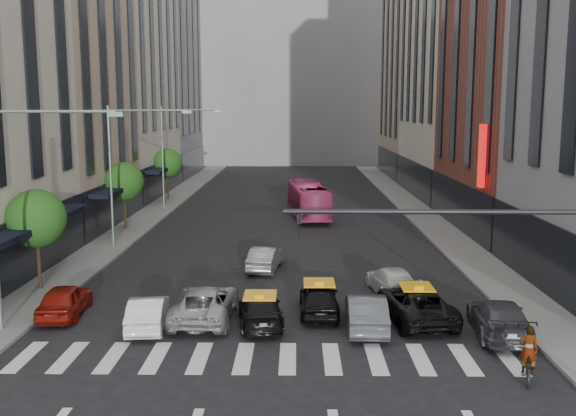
{
  "coord_description": "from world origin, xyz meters",
  "views": [
    {
      "loc": [
        0.92,
        -20.62,
        8.96
      ],
      "look_at": [
        0.47,
        11.3,
        4.0
      ],
      "focal_mm": 40.0,
      "sensor_mm": 36.0,
      "label": 1
    }
  ],
  "objects_px": {
    "car_red": "(65,300)",
    "taxi_center": "(319,299)",
    "streetlamp_near": "(16,188)",
    "motorcycle": "(527,367)",
    "streetlamp_far": "(173,144)",
    "taxi_left": "(260,310)",
    "streetlamp_mid": "(125,157)",
    "car_white_front": "(148,312)",
    "bus": "(308,200)"
  },
  "relations": [
    {
      "from": "streetlamp_far",
      "to": "motorcycle",
      "type": "distance_m",
      "value": 41.17
    },
    {
      "from": "car_red",
      "to": "motorcycle",
      "type": "distance_m",
      "value": 18.95
    },
    {
      "from": "streetlamp_near",
      "to": "taxi_center",
      "type": "distance_m",
      "value": 13.27
    },
    {
      "from": "car_red",
      "to": "car_white_front",
      "type": "xyz_separation_m",
      "value": [
        4.0,
        -1.54,
        -0.04
      ]
    },
    {
      "from": "streetlamp_mid",
      "to": "car_white_front",
      "type": "bearing_deg",
      "value": -72.45
    },
    {
      "from": "streetlamp_mid",
      "to": "taxi_center",
      "type": "bearing_deg",
      "value": -48.42
    },
    {
      "from": "streetlamp_far",
      "to": "taxi_left",
      "type": "distance_m",
      "value": 32.72
    },
    {
      "from": "streetlamp_far",
      "to": "car_red",
      "type": "height_order",
      "value": "streetlamp_far"
    },
    {
      "from": "car_red",
      "to": "bus",
      "type": "bearing_deg",
      "value": -117.25
    },
    {
      "from": "taxi_left",
      "to": "motorcycle",
      "type": "bearing_deg",
      "value": 142.8
    },
    {
      "from": "car_white_front",
      "to": "taxi_center",
      "type": "bearing_deg",
      "value": -171.63
    },
    {
      "from": "streetlamp_far",
      "to": "bus",
      "type": "bearing_deg",
      "value": -16.88
    },
    {
      "from": "streetlamp_mid",
      "to": "bus",
      "type": "relative_size",
      "value": 0.87
    },
    {
      "from": "streetlamp_mid",
      "to": "taxi_left",
      "type": "xyz_separation_m",
      "value": [
        9.44,
        -14.88,
        -5.27
      ]
    },
    {
      "from": "streetlamp_near",
      "to": "bus",
      "type": "bearing_deg",
      "value": 67.27
    },
    {
      "from": "taxi_left",
      "to": "streetlamp_near",
      "type": "bearing_deg",
      "value": 0.07
    },
    {
      "from": "taxi_left",
      "to": "car_red",
      "type": "bearing_deg",
      "value": -14.0
    },
    {
      "from": "streetlamp_near",
      "to": "streetlamp_far",
      "type": "xyz_separation_m",
      "value": [
        0.0,
        32.0,
        0.0
      ]
    },
    {
      "from": "car_white_front",
      "to": "bus",
      "type": "height_order",
      "value": "bus"
    },
    {
      "from": "streetlamp_near",
      "to": "car_red",
      "type": "relative_size",
      "value": 2.16
    },
    {
      "from": "motorcycle",
      "to": "taxi_left",
      "type": "bearing_deg",
      "value": -13.35
    },
    {
      "from": "taxi_center",
      "to": "motorcycle",
      "type": "height_order",
      "value": "taxi_center"
    },
    {
      "from": "streetlamp_mid",
      "to": "streetlamp_far",
      "type": "height_order",
      "value": "same"
    },
    {
      "from": "streetlamp_far",
      "to": "car_red",
      "type": "bearing_deg",
      "value": -88.38
    },
    {
      "from": "streetlamp_mid",
      "to": "motorcycle",
      "type": "xyz_separation_m",
      "value": [
        18.64,
        -20.3,
        -5.43
      ]
    },
    {
      "from": "streetlamp_near",
      "to": "motorcycle",
      "type": "distance_m",
      "value": 19.89
    },
    {
      "from": "taxi_center",
      "to": "motorcycle",
      "type": "distance_m",
      "value": 9.57
    },
    {
      "from": "taxi_center",
      "to": "bus",
      "type": "bearing_deg",
      "value": -90.45
    },
    {
      "from": "car_white_front",
      "to": "taxi_left",
      "type": "distance_m",
      "value": 4.62
    },
    {
      "from": "taxi_center",
      "to": "motorcycle",
      "type": "relative_size",
      "value": 2.33
    },
    {
      "from": "taxi_center",
      "to": "taxi_left",
      "type": "bearing_deg",
      "value": 29.01
    },
    {
      "from": "streetlamp_mid",
      "to": "streetlamp_far",
      "type": "bearing_deg",
      "value": 90.0
    },
    {
      "from": "taxi_left",
      "to": "car_white_front",
      "type": "bearing_deg",
      "value": -1.27
    },
    {
      "from": "streetlamp_mid",
      "to": "car_red",
      "type": "bearing_deg",
      "value": -86.5
    },
    {
      "from": "car_white_front",
      "to": "streetlamp_near",
      "type": "bearing_deg",
      "value": 1.75
    },
    {
      "from": "streetlamp_far",
      "to": "motorcycle",
      "type": "xyz_separation_m",
      "value": [
        18.64,
        -36.3,
        -5.43
      ]
    },
    {
      "from": "taxi_left",
      "to": "streetlamp_mid",
      "type": "bearing_deg",
      "value": -64.28
    },
    {
      "from": "streetlamp_near",
      "to": "taxi_left",
      "type": "xyz_separation_m",
      "value": [
        9.44,
        1.12,
        -5.27
      ]
    },
    {
      "from": "streetlamp_far",
      "to": "bus",
      "type": "height_order",
      "value": "streetlamp_far"
    },
    {
      "from": "taxi_center",
      "to": "bus",
      "type": "relative_size",
      "value": 0.4
    },
    {
      "from": "streetlamp_near",
      "to": "streetlamp_far",
      "type": "relative_size",
      "value": 1.0
    },
    {
      "from": "streetlamp_mid",
      "to": "taxi_center",
      "type": "relative_size",
      "value": 2.16
    },
    {
      "from": "car_red",
      "to": "taxi_center",
      "type": "relative_size",
      "value": 1.0
    },
    {
      "from": "streetlamp_near",
      "to": "car_white_front",
      "type": "relative_size",
      "value": 2.22
    },
    {
      "from": "car_white_front",
      "to": "streetlamp_mid",
      "type": "bearing_deg",
      "value": -78.72
    },
    {
      "from": "car_red",
      "to": "taxi_left",
      "type": "distance_m",
      "value": 8.67
    },
    {
      "from": "streetlamp_near",
      "to": "taxi_center",
      "type": "relative_size",
      "value": 2.16
    },
    {
      "from": "car_white_front",
      "to": "bus",
      "type": "xyz_separation_m",
      "value": [
        7.05,
        27.71,
        0.77
      ]
    },
    {
      "from": "streetlamp_near",
      "to": "motorcycle",
      "type": "bearing_deg",
      "value": -13.0
    },
    {
      "from": "streetlamp_mid",
      "to": "taxi_left",
      "type": "height_order",
      "value": "streetlamp_mid"
    }
  ]
}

